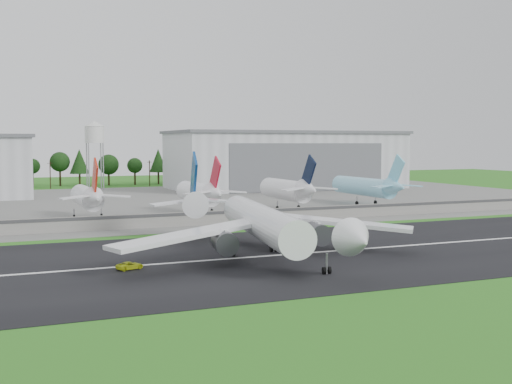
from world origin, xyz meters
name	(u,v)px	position (x,y,z in m)	size (l,w,h in m)	color
ground	(303,266)	(0.00, 0.00, 0.00)	(600.00, 600.00, 0.00)	#266B19
runway	(277,255)	(0.00, 10.00, 0.05)	(320.00, 60.00, 0.10)	black
runway_centerline	(277,255)	(0.00, 10.00, 0.11)	(220.00, 1.00, 0.02)	white
apron	(141,203)	(0.00, 120.00, 0.05)	(320.00, 150.00, 0.10)	slate
blast_fence	(200,218)	(0.00, 54.99, 1.81)	(240.00, 0.61, 3.50)	gray
hangar_east	(286,160)	(75.00, 164.92, 12.63)	(102.00, 47.00, 25.20)	silver
water_tower	(94,132)	(-5.00, 185.00, 24.55)	(8.40, 8.40, 29.40)	#99999E
utility_poles	(102,187)	(0.00, 200.00, 0.00)	(230.00, 3.00, 12.00)	black
treeline	(96,185)	(0.00, 215.00, 0.00)	(320.00, 16.00, 22.00)	black
main_airliner	(263,230)	(-2.93, 9.57, 4.89)	(56.43, 59.09, 18.17)	white
ground_vehicle	(130,266)	(-26.80, 7.36, 0.71)	(2.03, 4.40, 1.22)	yellow
parked_jet_red_a	(88,197)	(-23.27, 76.54, 6.03)	(7.36, 31.29, 16.53)	white
parked_jet_red_b	(202,193)	(7.38, 76.56, 6.18)	(7.36, 31.29, 16.69)	white
parked_jet_navy	(290,190)	(34.64, 76.59, 6.35)	(7.36, 31.29, 16.87)	white
parked_jet_skyblue	(369,186)	(64.86, 81.57, 6.17)	(7.36, 37.29, 16.73)	#8DD8F4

